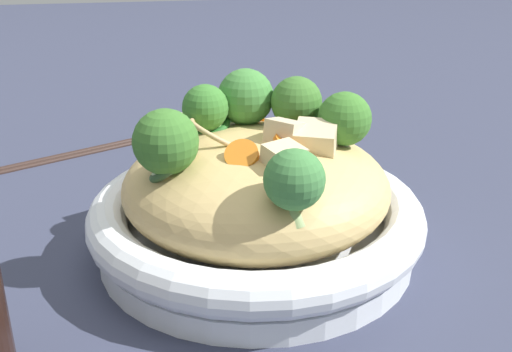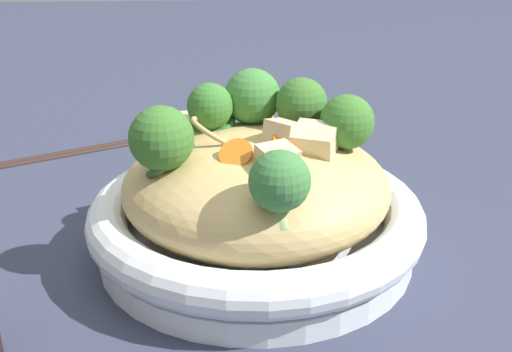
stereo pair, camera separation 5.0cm
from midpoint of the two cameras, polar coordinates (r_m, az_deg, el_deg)
ground_plane at (r=0.53m, az=-2.72°, el=-6.80°), size 3.00×3.00×0.00m
serving_bowl at (r=0.51m, az=-2.77°, el=-4.25°), size 0.27×0.27×0.05m
noodle_heap at (r=0.50m, az=-2.85°, el=-0.89°), size 0.21×0.21×0.10m
broccoli_florets at (r=0.48m, az=-2.49°, el=4.88°), size 0.20×0.20×0.07m
carrot_coins at (r=0.48m, az=-0.75°, el=2.80°), size 0.17×0.10×0.03m
zucchini_slices at (r=0.51m, az=-7.27°, el=3.45°), size 0.16×0.11×0.04m
chicken_chunks at (r=0.48m, az=-1.67°, el=3.32°), size 0.14×0.13×0.04m
chopsticks_pair at (r=0.75m, az=-19.41°, el=1.67°), size 0.11×0.19×0.01m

